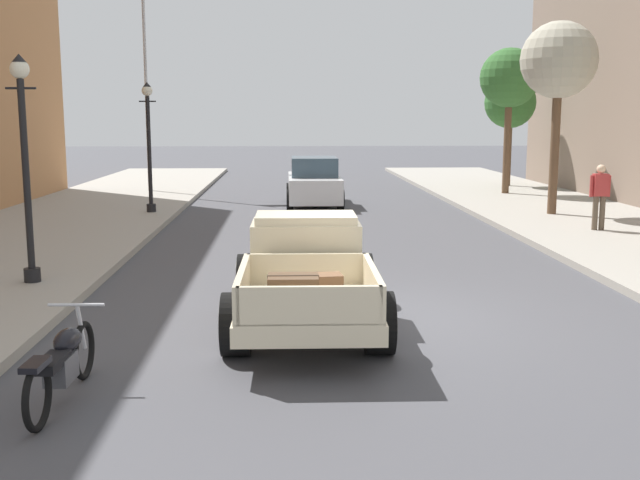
{
  "coord_description": "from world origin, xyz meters",
  "views": [
    {
      "loc": [
        -1.19,
        -10.87,
        2.95
      ],
      "look_at": [
        -0.64,
        1.11,
        1.0
      ],
      "focal_mm": 42.21,
      "sensor_mm": 36.0,
      "label": 1
    }
  ],
  "objects_px": {
    "hotrod_truck_cream": "(306,271)",
    "street_lamp_far": "(149,137)",
    "street_lamp_near": "(25,152)",
    "pedestrian_sidewalk_right": "(600,193)",
    "flagpole": "(151,43)",
    "street_tree_farthest": "(510,103)",
    "car_background_white": "(314,183)",
    "motorcycle_parked": "(62,362)",
    "street_tree_third": "(510,79)",
    "street_tree_second": "(559,62)"
  },
  "relations": [
    {
      "from": "car_background_white",
      "to": "street_lamp_near",
      "type": "distance_m",
      "value": 13.82
    },
    {
      "from": "street_lamp_near",
      "to": "flagpole",
      "type": "relative_size",
      "value": 0.42
    },
    {
      "from": "car_background_white",
      "to": "street_tree_farthest",
      "type": "height_order",
      "value": "street_tree_farthest"
    },
    {
      "from": "car_background_white",
      "to": "street_lamp_near",
      "type": "relative_size",
      "value": 1.12
    },
    {
      "from": "pedestrian_sidewalk_right",
      "to": "street_tree_second",
      "type": "bearing_deg",
      "value": 90.53
    },
    {
      "from": "car_background_white",
      "to": "flagpole",
      "type": "height_order",
      "value": "flagpole"
    },
    {
      "from": "motorcycle_parked",
      "to": "street_tree_second",
      "type": "distance_m",
      "value": 17.93
    },
    {
      "from": "street_lamp_far",
      "to": "flagpole",
      "type": "xyz_separation_m",
      "value": [
        -1.03,
        6.88,
        3.39
      ]
    },
    {
      "from": "hotrod_truck_cream",
      "to": "car_background_white",
      "type": "relative_size",
      "value": 1.15
    },
    {
      "from": "hotrod_truck_cream",
      "to": "street_lamp_far",
      "type": "bearing_deg",
      "value": 109.85
    },
    {
      "from": "street_lamp_far",
      "to": "street_tree_second",
      "type": "distance_m",
      "value": 12.17
    },
    {
      "from": "pedestrian_sidewalk_right",
      "to": "flagpole",
      "type": "xyz_separation_m",
      "value": [
        -13.0,
        11.14,
        4.68
      ]
    },
    {
      "from": "street_lamp_far",
      "to": "street_tree_farthest",
      "type": "height_order",
      "value": "street_tree_farthest"
    },
    {
      "from": "pedestrian_sidewalk_right",
      "to": "street_lamp_near",
      "type": "height_order",
      "value": "street_lamp_near"
    },
    {
      "from": "hotrod_truck_cream",
      "to": "street_tree_second",
      "type": "xyz_separation_m",
      "value": [
        7.59,
        11.05,
        3.79
      ]
    },
    {
      "from": "street_lamp_far",
      "to": "street_tree_farthest",
      "type": "xyz_separation_m",
      "value": [
        13.37,
        8.4,
        1.16
      ]
    },
    {
      "from": "motorcycle_parked",
      "to": "pedestrian_sidewalk_right",
      "type": "xyz_separation_m",
      "value": [
        10.24,
        10.89,
        0.64
      ]
    },
    {
      "from": "car_background_white",
      "to": "flagpole",
      "type": "relative_size",
      "value": 0.47
    },
    {
      "from": "street_tree_third",
      "to": "street_lamp_far",
      "type": "bearing_deg",
      "value": -157.14
    },
    {
      "from": "hotrod_truck_cream",
      "to": "motorcycle_parked",
      "type": "distance_m",
      "value": 4.07
    },
    {
      "from": "motorcycle_parked",
      "to": "street_lamp_far",
      "type": "relative_size",
      "value": 0.55
    },
    {
      "from": "hotrod_truck_cream",
      "to": "street_tree_third",
      "type": "xyz_separation_m",
      "value": [
        8.01,
        17.26,
        3.61
      ]
    },
    {
      "from": "car_background_white",
      "to": "street_tree_farthest",
      "type": "xyz_separation_m",
      "value": [
        8.34,
        5.6,
        2.78
      ]
    },
    {
      "from": "car_background_white",
      "to": "street_lamp_near",
      "type": "xyz_separation_m",
      "value": [
        -5.35,
        -12.64,
        1.62
      ]
    },
    {
      "from": "car_background_white",
      "to": "street_tree_third",
      "type": "relative_size",
      "value": 0.8
    },
    {
      "from": "flagpole",
      "to": "car_background_white",
      "type": "bearing_deg",
      "value": -33.94
    },
    {
      "from": "street_lamp_near",
      "to": "street_lamp_far",
      "type": "distance_m",
      "value": 9.85
    },
    {
      "from": "car_background_white",
      "to": "street_tree_third",
      "type": "height_order",
      "value": "street_tree_third"
    },
    {
      "from": "street_lamp_near",
      "to": "street_tree_third",
      "type": "relative_size",
      "value": 0.72
    },
    {
      "from": "flagpole",
      "to": "street_lamp_near",
      "type": "bearing_deg",
      "value": -87.57
    },
    {
      "from": "motorcycle_parked",
      "to": "street_lamp_far",
      "type": "xyz_separation_m",
      "value": [
        -1.73,
        15.15,
        1.94
      ]
    },
    {
      "from": "motorcycle_parked",
      "to": "flagpole",
      "type": "height_order",
      "value": "flagpole"
    },
    {
      "from": "car_background_white",
      "to": "street_lamp_far",
      "type": "bearing_deg",
      "value": -150.88
    },
    {
      "from": "street_tree_farthest",
      "to": "street_lamp_near",
      "type": "bearing_deg",
      "value": -126.9
    },
    {
      "from": "street_tree_third",
      "to": "car_background_white",
      "type": "bearing_deg",
      "value": -161.81
    },
    {
      "from": "street_tree_second",
      "to": "street_tree_farthest",
      "type": "height_order",
      "value": "street_tree_second"
    },
    {
      "from": "hotrod_truck_cream",
      "to": "pedestrian_sidewalk_right",
      "type": "xyz_separation_m",
      "value": [
        7.62,
        7.79,
        0.33
      ]
    },
    {
      "from": "car_background_white",
      "to": "flagpole",
      "type": "bearing_deg",
      "value": 146.06
    },
    {
      "from": "motorcycle_parked",
      "to": "car_background_white",
      "type": "xyz_separation_m",
      "value": [
        3.3,
        17.95,
        0.33
      ]
    },
    {
      "from": "hotrod_truck_cream",
      "to": "street_lamp_far",
      "type": "height_order",
      "value": "street_lamp_far"
    },
    {
      "from": "hotrod_truck_cream",
      "to": "street_lamp_far",
      "type": "xyz_separation_m",
      "value": [
        -4.35,
        12.05,
        1.63
      ]
    },
    {
      "from": "motorcycle_parked",
      "to": "street_tree_second",
      "type": "height_order",
      "value": "street_tree_second"
    },
    {
      "from": "street_tree_second",
      "to": "pedestrian_sidewalk_right",
      "type": "bearing_deg",
      "value": -89.47
    },
    {
      "from": "street_lamp_far",
      "to": "motorcycle_parked",
      "type": "bearing_deg",
      "value": -83.5
    },
    {
      "from": "motorcycle_parked",
      "to": "street_lamp_far",
      "type": "distance_m",
      "value": 15.37
    },
    {
      "from": "hotrod_truck_cream",
      "to": "street_tree_farthest",
      "type": "bearing_deg",
      "value": 66.19
    },
    {
      "from": "flagpole",
      "to": "street_tree_farthest",
      "type": "distance_m",
      "value": 14.65
    },
    {
      "from": "flagpole",
      "to": "street_tree_farthest",
      "type": "bearing_deg",
      "value": 6.02
    },
    {
      "from": "hotrod_truck_cream",
      "to": "pedestrian_sidewalk_right",
      "type": "relative_size",
      "value": 3.01
    },
    {
      "from": "hotrod_truck_cream",
      "to": "car_background_white",
      "type": "distance_m",
      "value": 14.86
    }
  ]
}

